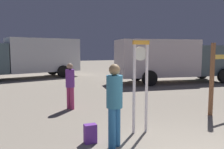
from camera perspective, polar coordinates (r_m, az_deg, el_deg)
The scene contains 7 objects.
standing_clock at distance 5.62m, azimuth 7.16°, elevation -0.99°, with size 0.42×0.12×2.29m.
arrow_sign at distance 8.03m, azimuth 25.45°, elevation 1.41°, with size 1.16×0.38×2.28m.
person_near_clock at distance 4.77m, azimuth 0.62°, elevation -6.75°, with size 0.34×0.34×1.77m.
backpack at distance 5.23m, azimuth -5.50°, elevation -14.59°, with size 0.27×0.22×0.42m.
person_distant at distance 7.98m, azimuth -10.48°, elevation -2.29°, with size 0.31×0.31×1.61m.
box_truck_near at distance 14.80m, azimuth 13.98°, elevation 3.83°, with size 7.26×3.39×2.68m.
box_truck_far at distance 17.80m, azimuth -19.15°, elevation 4.39°, with size 7.47×3.88×2.91m.
Camera 1 is at (-3.15, -2.63, 2.06)m, focal length 36.37 mm.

